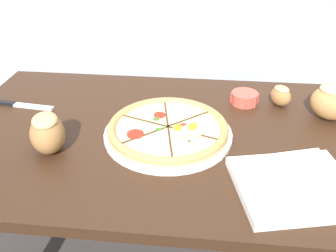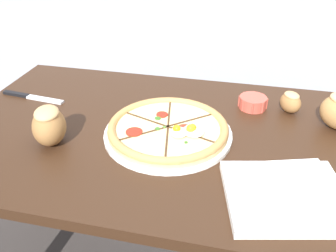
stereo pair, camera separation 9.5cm
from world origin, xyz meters
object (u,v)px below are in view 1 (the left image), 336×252
(napkin_folded, at_px, (295,184))
(bread_piece_mid, at_px, (332,101))
(pizza, at_px, (168,130))
(bread_piece_near, at_px, (281,95))
(knife_main, at_px, (19,105))
(ramekin_bowl, at_px, (245,98))
(dining_table, at_px, (186,164))
(bread_piece_far, at_px, (47,132))

(napkin_folded, bearing_deg, bread_piece_mid, 64.23)
(pizza, bearing_deg, bread_piece_near, 32.75)
(pizza, distance_m, knife_main, 0.49)
(pizza, bearing_deg, knife_main, 166.21)
(ramekin_bowl, bearing_deg, bread_piece_near, 0.03)
(pizza, relative_size, ramekin_bowl, 3.90)
(bread_piece_near, bearing_deg, pizza, -147.25)
(ramekin_bowl, relative_size, napkin_folded, 0.30)
(dining_table, height_order, bread_piece_far, bread_piece_far)
(pizza, relative_size, napkin_folded, 1.17)
(ramekin_bowl, height_order, napkin_folded, same)
(bread_piece_near, distance_m, bread_piece_mid, 0.15)
(ramekin_bowl, xyz_separation_m, knife_main, (-0.70, -0.09, -0.02))
(dining_table, bearing_deg, pizza, -159.51)
(bread_piece_far, distance_m, knife_main, 0.29)
(ramekin_bowl, distance_m, bread_piece_mid, 0.25)
(pizza, bearing_deg, ramekin_bowl, 43.94)
(bread_piece_near, xyz_separation_m, bread_piece_far, (-0.62, -0.31, 0.02))
(ramekin_bowl, bearing_deg, bread_piece_mid, -16.19)
(dining_table, height_order, pizza, pizza)
(pizza, xyz_separation_m, bread_piece_far, (-0.29, -0.10, 0.03))
(knife_main, bearing_deg, ramekin_bowl, 13.86)
(bread_piece_near, xyz_separation_m, bread_piece_mid, (0.13, -0.07, 0.02))
(bread_piece_near, relative_size, knife_main, 0.40)
(bread_piece_far, bearing_deg, knife_main, 131.08)
(napkin_folded, height_order, bread_piece_near, bread_piece_near)
(dining_table, xyz_separation_m, pizza, (-0.05, -0.02, 0.13))
(pizza, relative_size, bread_piece_far, 2.51)
(bread_piece_far, bearing_deg, pizza, 18.58)
(pizza, distance_m, bread_piece_far, 0.31)
(pizza, height_order, ramekin_bowl, pizza)
(dining_table, xyz_separation_m, ramekin_bowl, (0.17, 0.19, 0.13))
(ramekin_bowl, bearing_deg, napkin_folded, -78.73)
(dining_table, relative_size, bread_piece_far, 9.63)
(bread_piece_near, relative_size, bread_piece_far, 0.64)
(bread_piece_near, relative_size, bread_piece_mid, 0.61)
(bread_piece_near, bearing_deg, knife_main, -173.47)
(ramekin_bowl, bearing_deg, bread_piece_far, -148.85)
(bread_piece_mid, distance_m, knife_main, 0.93)
(bread_piece_mid, relative_size, knife_main, 0.65)
(bread_piece_far, xyz_separation_m, knife_main, (-0.19, 0.22, -0.05))
(ramekin_bowl, relative_size, bread_piece_mid, 0.61)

